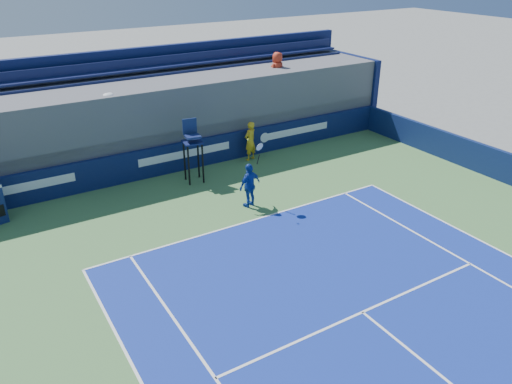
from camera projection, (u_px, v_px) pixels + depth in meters
ball_person at (250, 141)px, 21.24m from camera, size 0.72×0.59×1.70m
back_hoarding at (185, 156)px, 20.39m from camera, size 20.40×0.21×1.20m
umpire_chair at (192, 144)px, 18.94m from camera, size 0.79×0.79×2.48m
tennis_player at (250, 185)px, 17.30m from camera, size 1.02×0.62×2.57m
stadium_seating at (164, 114)px, 21.45m from camera, size 21.00×4.05×4.40m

